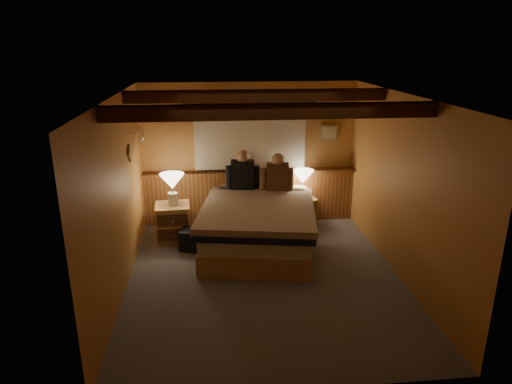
{
  "coord_description": "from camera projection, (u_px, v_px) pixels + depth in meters",
  "views": [
    {
      "loc": [
        -0.68,
        -5.41,
        3.01
      ],
      "look_at": [
        -0.07,
        0.4,
        1.08
      ],
      "focal_mm": 32.0,
      "sensor_mm": 36.0,
      "label": 1
    }
  ],
  "objects": [
    {
      "name": "bed",
      "position": [
        258.0,
        225.0,
        6.89
      ],
      "size": [
        1.94,
        2.35,
        0.72
      ],
      "rotation": [
        0.0,
        0.0,
        -0.17
      ],
      "color": "tan",
      "rests_on": "floor"
    },
    {
      "name": "nightstand_left",
      "position": [
        173.0,
        222.0,
        7.23
      ],
      "size": [
        0.56,
        0.51,
        0.58
      ],
      "rotation": [
        0.0,
        0.0,
        0.06
      ],
      "color": "tan",
      "rests_on": "floor"
    },
    {
      "name": "wall_left",
      "position": [
        119.0,
        198.0,
        5.56
      ],
      "size": [
        0.0,
        4.2,
        4.2
      ],
      "primitive_type": "plane",
      "rotation": [
        1.57,
        0.0,
        1.57
      ],
      "color": "#B87E42",
      "rests_on": "floor"
    },
    {
      "name": "ceiling",
      "position": [
        266.0,
        96.0,
        5.37
      ],
      "size": [
        4.2,
        4.2,
        0.0
      ],
      "primitive_type": "plane",
      "rotation": [
        3.14,
        0.0,
        0.0
      ],
      "color": "#BF8A47",
      "rests_on": "wall_back"
    },
    {
      "name": "ceiling_beams",
      "position": [
        264.0,
        103.0,
        5.54
      ],
      "size": [
        3.6,
        1.65,
        0.16
      ],
      "color": "#401D10",
      "rests_on": "ceiling"
    },
    {
      "name": "wainscot",
      "position": [
        250.0,
        195.0,
        7.89
      ],
      "size": [
        3.6,
        0.23,
        0.94
      ],
      "color": "brown",
      "rests_on": "wall_back"
    },
    {
      "name": "wall_right",
      "position": [
        402.0,
        188.0,
        5.92
      ],
      "size": [
        0.0,
        4.2,
        4.2
      ],
      "primitive_type": "plane",
      "rotation": [
        1.57,
        0.0,
        -1.57
      ],
      "color": "#B87E42",
      "rests_on": "floor"
    },
    {
      "name": "framed_print",
      "position": [
        329.0,
        132.0,
        7.73
      ],
      "size": [
        0.3,
        0.04,
        0.25
      ],
      "color": "#A48852",
      "rests_on": "wall_back"
    },
    {
      "name": "lamp_left",
      "position": [
        172.0,
        183.0,
        7.04
      ],
      "size": [
        0.38,
        0.38,
        0.5
      ],
      "color": "silver",
      "rests_on": "nightstand_left"
    },
    {
      "name": "coat_rail",
      "position": [
        140.0,
        135.0,
        6.91
      ],
      "size": [
        0.05,
        0.55,
        0.24
      ],
      "color": "silver",
      "rests_on": "wall_left"
    },
    {
      "name": "person_right",
      "position": [
        277.0,
        175.0,
        7.36
      ],
      "size": [
        0.52,
        0.25,
        0.64
      ],
      "rotation": [
        0.0,
        0.0,
        -0.13
      ],
      "color": "#4A2F1D",
      "rests_on": "bed"
    },
    {
      "name": "person_left",
      "position": [
        243.0,
        173.0,
        7.43
      ],
      "size": [
        0.55,
        0.25,
        0.67
      ],
      "rotation": [
        0.0,
        0.0,
        -0.09
      ],
      "color": "black",
      "rests_on": "bed"
    },
    {
      "name": "nightstand_right",
      "position": [
        301.0,
        212.0,
        7.79
      ],
      "size": [
        0.53,
        0.49,
        0.5
      ],
      "rotation": [
        0.0,
        0.0,
        0.2
      ],
      "color": "tan",
      "rests_on": "floor"
    },
    {
      "name": "lamp_right",
      "position": [
        303.0,
        178.0,
        7.65
      ],
      "size": [
        0.36,
        0.36,
        0.47
      ],
      "color": "silver",
      "rests_on": "nightstand_right"
    },
    {
      "name": "curtain_window",
      "position": [
        250.0,
        136.0,
        7.56
      ],
      "size": [
        2.18,
        0.09,
        1.11
      ],
      "color": "#401D10",
      "rests_on": "wall_back"
    },
    {
      "name": "floor",
      "position": [
        264.0,
        278.0,
        6.12
      ],
      "size": [
        4.2,
        4.2,
        0.0
      ],
      "primitive_type": "plane",
      "color": "#575B67",
      "rests_on": "ground"
    },
    {
      "name": "wall_front",
      "position": [
        296.0,
        273.0,
        3.76
      ],
      "size": [
        3.6,
        0.0,
        3.6
      ],
      "primitive_type": "plane",
      "rotation": [
        -1.57,
        0.0,
        0.0
      ],
      "color": "#B87E42",
      "rests_on": "floor"
    },
    {
      "name": "wall_back",
      "position": [
        250.0,
        154.0,
        7.72
      ],
      "size": [
        3.6,
        0.0,
        3.6
      ],
      "primitive_type": "plane",
      "rotation": [
        1.57,
        0.0,
        0.0
      ],
      "color": "#B87E42",
      "rests_on": "floor"
    },
    {
      "name": "duffel_bag",
      "position": [
        198.0,
        239.0,
        6.9
      ],
      "size": [
        0.59,
        0.45,
        0.38
      ],
      "rotation": [
        0.0,
        0.0,
        -0.29
      ],
      "color": "black",
      "rests_on": "floor"
    }
  ]
}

